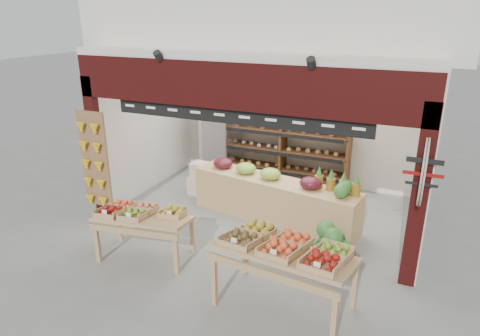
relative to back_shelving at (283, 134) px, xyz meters
name	(u,v)px	position (x,y,z in m)	size (l,w,h in m)	color
ground	(256,218)	(0.15, -1.93, -1.14)	(60.00, 60.00, 0.00)	slate
banana_board	(94,162)	(-2.58, -3.10, -0.02)	(0.60, 0.15, 1.80)	#8E6140
gift_sign	(423,172)	(2.90, -3.07, 0.61)	(0.04, 0.93, 0.92)	#A4CEB4
back_shelving	(283,134)	(0.00, 0.00, 0.00)	(2.96, 0.48, 1.83)	brown
refrigerator	(221,136)	(-1.49, -0.10, -0.18)	(0.75, 0.75, 1.92)	silver
cardboard_stack	(211,184)	(-1.13, -1.34, -0.88)	(1.02, 0.74, 0.71)	silver
mid_counter	(274,198)	(0.46, -1.86, -0.70)	(3.27, 1.17, 1.02)	tan
display_table_left	(139,215)	(-1.05, -3.88, -0.43)	(1.53, 1.02, 0.93)	tan
display_table_right	(286,249)	(1.44, -4.19, -0.27)	(1.83, 1.14, 1.09)	tan
watermelon_pile	(331,249)	(1.76, -2.84, -0.93)	(0.79, 0.75, 0.57)	#1F4E1A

